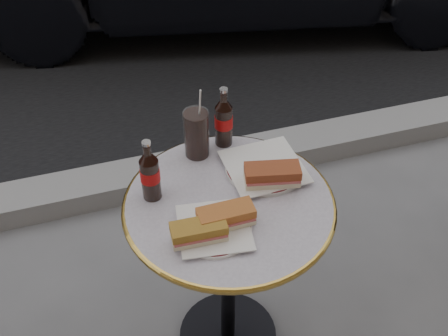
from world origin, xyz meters
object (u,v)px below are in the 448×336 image
object	(u,v)px
plate_right	(264,168)
cola_glass	(197,133)
cola_bottle_right	(224,117)
cola_bottle_left	(149,170)
plate_left	(214,229)
bistro_table	(228,278)

from	to	relation	value
plate_right	cola_glass	size ratio (longest dim) A/B	1.47
plate_right	cola_bottle_right	world-z (taller)	cola_bottle_right
cola_bottle_left	cola_bottle_right	size ratio (longest dim) A/B	0.98
cola_glass	cola_bottle_right	bearing A→B (deg)	15.88
cola_bottle_right	cola_glass	world-z (taller)	cola_bottle_right
plate_left	cola_bottle_right	distance (m)	0.39
plate_right	cola_bottle_right	bearing A→B (deg)	116.28
cola_bottle_right	plate_right	bearing A→B (deg)	-63.72
cola_bottle_left	bistro_table	bearing A→B (deg)	-22.91
plate_left	cola_bottle_left	bearing A→B (deg)	126.59
cola_glass	cola_bottle_left	bearing A→B (deg)	-140.32
plate_right	cola_bottle_right	xyz separation A→B (m)	(-0.08, 0.16, 0.10)
plate_right	cola_bottle_right	distance (m)	0.21
cola_bottle_right	cola_glass	xyz separation A→B (m)	(-0.10, -0.03, -0.02)
bistro_table	cola_bottle_left	distance (m)	0.52
plate_left	cola_glass	xyz separation A→B (m)	(0.04, 0.33, 0.08)
plate_right	cola_bottle_left	xyz separation A→B (m)	(-0.35, -0.01, 0.10)
bistro_table	cola_bottle_left	size ratio (longest dim) A/B	3.56
bistro_table	plate_right	bearing A→B (deg)	34.23
bistro_table	plate_right	xyz separation A→B (m)	(0.14, 0.10, 0.37)
bistro_table	cola_glass	size ratio (longest dim) A/B	4.49
bistro_table	cola_glass	bearing A→B (deg)	97.97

